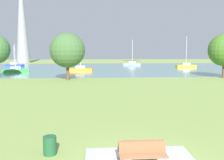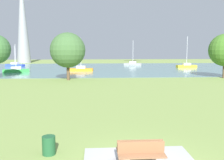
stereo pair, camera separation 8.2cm
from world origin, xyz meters
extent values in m
plane|color=#7F994C|center=(0.00, 22.00, 0.00)|extent=(160.00, 160.00, 0.00)
cube|color=#A5978E|center=(-0.60, 0.32, 0.30)|extent=(0.24, 0.44, 0.40)
cube|color=#A5978E|center=(0.60, 0.32, 0.30)|extent=(0.24, 0.44, 0.40)
cube|color=brown|center=(0.00, 0.32, 0.53)|extent=(1.80, 0.48, 0.05)
cube|color=brown|center=(0.00, 0.11, 0.77)|extent=(1.80, 0.05, 0.44)
cube|color=brown|center=(0.00, -0.32, 0.53)|extent=(1.80, 0.48, 0.05)
cube|color=brown|center=(0.00, -0.11, 0.77)|extent=(1.80, 0.05, 0.44)
cylinder|color=#1E512D|center=(-3.72, 1.28, 0.40)|extent=(0.56, 0.56, 0.80)
cube|color=slate|center=(0.00, 50.00, 0.01)|extent=(140.00, 40.00, 0.02)
cube|color=blue|center=(-22.32, 57.09, 0.32)|extent=(5.03, 2.82, 0.60)
cube|color=white|center=(-22.32, 57.09, 0.87)|extent=(2.04, 1.57, 0.50)
cylinder|color=silver|center=(-22.32, 57.09, 2.92)|extent=(0.10, 0.10, 4.61)
cube|color=orange|center=(-4.68, 42.12, 0.32)|extent=(4.91, 1.90, 0.60)
cube|color=white|center=(-4.68, 42.12, 0.87)|extent=(1.89, 1.25, 0.50)
cylinder|color=silver|center=(-4.68, 42.12, 3.66)|extent=(0.10, 0.10, 6.08)
cube|color=yellow|center=(20.22, 50.84, 0.32)|extent=(4.90, 1.86, 0.60)
cube|color=white|center=(20.22, 50.84, 0.87)|extent=(1.88, 1.23, 0.50)
cylinder|color=silver|center=(20.22, 50.84, 4.06)|extent=(0.10, 0.10, 6.87)
cube|color=gray|center=(8.48, 60.08, 0.32)|extent=(5.03, 2.70, 0.60)
cube|color=white|center=(8.48, 60.08, 0.87)|extent=(2.02, 1.53, 0.50)
cylinder|color=silver|center=(8.48, 60.08, 3.76)|extent=(0.10, 0.10, 6.28)
cube|color=green|center=(-17.03, 40.56, 0.32)|extent=(5.02, 2.68, 0.60)
cube|color=white|center=(-17.03, 40.56, 0.87)|extent=(2.02, 1.53, 0.50)
cylinder|color=silver|center=(-17.03, 40.56, 3.02)|extent=(0.10, 0.10, 4.79)
cylinder|color=brown|center=(-5.70, 27.71, 1.28)|extent=(0.44, 0.44, 2.56)
sphere|color=#3E6335|center=(-5.70, 27.71, 4.33)|extent=(5.05, 5.05, 5.05)
cylinder|color=brown|center=(18.22, 28.87, 1.29)|extent=(0.44, 0.44, 2.58)
cone|color=gray|center=(-25.05, 75.42, 14.46)|extent=(4.40, 4.40, 28.92)
camera|label=1|loc=(-1.77, -9.28, 4.48)|focal=40.77mm
camera|label=2|loc=(-1.69, -9.29, 4.48)|focal=40.77mm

